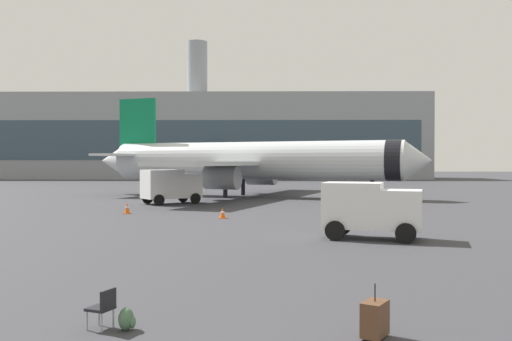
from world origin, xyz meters
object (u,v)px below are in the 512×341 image
at_px(traveller_backpack, 127,319).
at_px(gate_chair, 103,306).
at_px(airplane_at_gate, 251,161).
at_px(safety_cone_near, 222,213).
at_px(safety_cone_mid, 127,208).
at_px(rolling_suitcase, 375,319).
at_px(cargo_van, 371,208).
at_px(service_truck, 171,185).

xyz_separation_m(traveller_backpack, gate_chair, (-0.51, 0.05, 0.27)).
relative_size(airplane_at_gate, safety_cone_near, 51.93).
xyz_separation_m(airplane_at_gate, safety_cone_mid, (-8.11, -18.23, -3.27)).
height_order(safety_cone_mid, gate_chair, gate_chair).
relative_size(rolling_suitcase, gate_chair, 1.28).
height_order(cargo_van, gate_chair, cargo_van).
relative_size(safety_cone_near, safety_cone_mid, 0.86).
distance_m(safety_cone_mid, gate_chair, 26.76).
distance_m(airplane_at_gate, safety_cone_near, 21.61).
bearing_deg(gate_chair, cargo_van, 58.78).
distance_m(cargo_van, traveller_backpack, 15.96).
height_order(rolling_suitcase, gate_chair, rolling_suitcase).
relative_size(airplane_at_gate, rolling_suitcase, 31.58).
bearing_deg(safety_cone_mid, traveller_backpack, -76.18).
distance_m(cargo_van, gate_chair, 16.16).
bearing_deg(airplane_at_gate, cargo_van, -78.58).
xyz_separation_m(safety_cone_mid, rolling_suitcase, (11.55, -26.60, 0.01)).
bearing_deg(gate_chair, airplane_at_gate, 87.17).
height_order(cargo_van, rolling_suitcase, cargo_van).
xyz_separation_m(airplane_at_gate, cargo_van, (6.17, -30.54, -2.21)).
xyz_separation_m(airplane_at_gate, traveller_backpack, (-1.68, -44.38, -3.42)).
relative_size(safety_cone_mid, gate_chair, 0.90).
bearing_deg(service_truck, traveller_backpack, -82.03).
height_order(service_truck, safety_cone_near, service_truck).
height_order(cargo_van, safety_cone_mid, cargo_van).
distance_m(safety_cone_near, traveller_backpack, 23.07).
xyz_separation_m(safety_cone_near, safety_cone_mid, (-6.78, 3.08, 0.05)).
bearing_deg(traveller_backpack, rolling_suitcase, -5.05).
bearing_deg(airplane_at_gate, safety_cone_near, -93.56).
relative_size(service_truck, safety_cone_mid, 6.69).
relative_size(cargo_van, gate_chair, 5.57).
distance_m(service_truck, gate_chair, 35.28).
distance_m(service_truck, safety_cone_mid, 9.11).
bearing_deg(rolling_suitcase, cargo_van, 79.20).
distance_m(rolling_suitcase, gate_chair, 5.66).
bearing_deg(cargo_van, service_truck, 121.04).
relative_size(service_truck, safety_cone_near, 7.75).
distance_m(airplane_at_gate, gate_chair, 44.50).
xyz_separation_m(rolling_suitcase, traveller_backpack, (-5.12, 0.45, -0.16)).
xyz_separation_m(service_truck, traveller_backpack, (4.91, -35.04, -1.37)).
bearing_deg(safety_cone_near, cargo_van, -50.90).
bearing_deg(cargo_van, safety_cone_near, 129.10).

